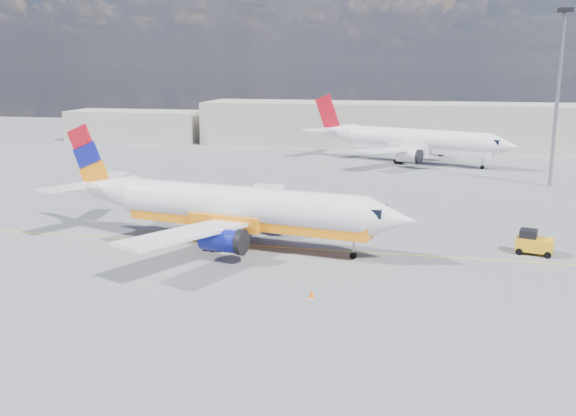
% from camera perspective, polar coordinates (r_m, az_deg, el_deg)
% --- Properties ---
extents(ground, '(240.00, 240.00, 0.00)m').
position_cam_1_polar(ground, '(51.42, -1.63, -4.42)').
color(ground, slate).
rests_on(ground, ground).
extents(taxi_line, '(70.00, 0.15, 0.01)m').
position_cam_1_polar(taxi_line, '(54.21, -0.89, -3.50)').
color(taxi_line, yellow).
rests_on(taxi_line, ground).
extents(terminal_main, '(70.00, 14.00, 8.00)m').
position_cam_1_polar(terminal_main, '(123.44, 8.89, 7.37)').
color(terminal_main, '#AEA696').
rests_on(terminal_main, ground).
extents(terminal_annex, '(26.00, 10.00, 6.00)m').
position_cam_1_polar(terminal_annex, '(133.00, -13.42, 7.12)').
color(terminal_annex, '#AEA696').
rests_on(terminal_annex, ground).
extents(main_jet, '(32.73, 25.39, 9.88)m').
position_cam_1_polar(main_jet, '(54.30, -5.08, 0.06)').
color(main_jet, white).
rests_on(main_jet, ground).
extents(second_jet, '(33.50, 25.30, 10.26)m').
position_cam_1_polar(second_jet, '(101.85, 10.94, 5.87)').
color(second_jet, white).
rests_on(second_jet, ground).
extents(gse_tug, '(3.11, 2.35, 2.01)m').
position_cam_1_polar(gse_tug, '(55.72, 20.99, -2.90)').
color(gse_tug, black).
rests_on(gse_tug, ground).
extents(traffic_cone, '(0.44, 0.44, 0.62)m').
position_cam_1_polar(traffic_cone, '(42.66, 2.12, -7.65)').
color(traffic_cone, white).
rests_on(traffic_cone, ground).
extents(floodlight_mast, '(1.58, 1.58, 21.64)m').
position_cam_1_polar(floodlight_mast, '(86.35, 22.94, 10.29)').
color(floodlight_mast, gray).
rests_on(floodlight_mast, ground).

